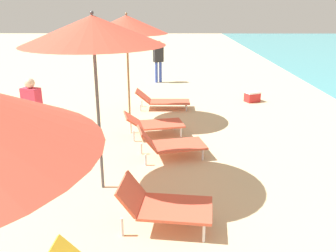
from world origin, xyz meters
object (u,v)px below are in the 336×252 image
Objects in this scene: umbrella_third at (93,30)px; person_walking_near at (158,57)px; umbrella_farthest at (126,25)px; person_walking_far at (33,108)px; lounger_farthest_inland at (153,123)px; cooler_box at (252,97)px; lounger_third_inland at (163,204)px; lounger_farthest_shoreside at (162,100)px; lounger_third_shoreside at (170,143)px.

umbrella_third reaches higher than person_walking_near.
umbrella_third is 3.55m from umbrella_farthest.
umbrella_farthest is (0.08, 3.54, -0.11)m from umbrella_third.
person_walking_far is at bearing -132.91° from umbrella_farthest.
umbrella_farthest is at bearing 109.75° from lounger_farthest_inland.
lounger_farthest_inland is at bearing 156.52° from person_walking_near.
umbrella_farthest is 2.47m from lounger_farthest_inland.
umbrella_third is at bearing -123.69° from cooler_box.
umbrella_farthest is (-0.94, 4.63, 2.11)m from lounger_third_inland.
lounger_farthest_shoreside is 4.05m from person_walking_far.
person_walking_near is (0.60, 4.92, -1.46)m from umbrella_farthest.
umbrella_farthest is 5.17m from person_walking_near.
umbrella_third is 2.67m from lounger_third_inland.
lounger_third_shoreside is 5.03m from cooler_box.
lounger_farthest_inland is at bearing -134.19° from cooler_box.
umbrella_third is 2.81m from lounger_third_shoreside.
lounger_third_shoreside is 0.93× the size of person_walking_far.
lounger_farthest_shoreside reaches higher than cooler_box.
lounger_farthest_shoreside is 3.81m from person_walking_near.
lounger_third_shoreside reaches higher than lounger_farthest_inland.
lounger_third_inland is 0.86× the size of person_walking_far.
lounger_third_inland is 0.84× the size of lounger_farthest_shoreside.
person_walking_near is (-0.44, 7.21, 0.68)m from lounger_third_shoreside.
person_walking_near is at bearing 78.05° from lounger_farthest_inland.
lounger_farthest_shoreside is 1.03× the size of person_walking_far.
lounger_farthest_inland is at bearing -57.72° from umbrella_farthest.
lounger_third_shoreside is 7.26m from person_walking_near.
lounger_farthest_inland is (-0.29, 3.59, -0.03)m from lounger_third_inland.
umbrella_farthest reaches higher than cooler_box.
person_walking_far reaches higher than cooler_box.
umbrella_third is 1.85× the size of person_walking_far.
person_walking_near is (0.67, 8.46, -1.57)m from umbrella_third.
lounger_third_inland is at bearing -97.96° from lounger_farthest_inland.
lounger_third_inland is at bearing 64.13° from person_walking_far.
umbrella_third reaches higher than umbrella_farthest.
umbrella_third reaches higher than lounger_farthest_inland.
lounger_third_shoreside is at bearing -65.65° from umbrella_farthest.
lounger_farthest_shoreside is (0.88, 4.73, -2.29)m from umbrella_third.
lounger_third_inland reaches higher than lounger_third_shoreside.
lounger_farthest_inland is 4.26m from cooler_box.
person_walking_near is 3.10× the size of cooler_box.
lounger_third_shoreside is at bearing 94.24° from lounger_third_inland.
person_walking_far is 6.69m from cooler_box.
cooler_box is at bearing 46.15° from lounger_third_shoreside.
umbrella_farthest is 1.79× the size of person_walking_far.
person_walking_near is 1.06× the size of person_walking_far.
lounger_farthest_inland is (-0.15, -2.23, 0.04)m from lounger_farthest_shoreside.
person_walking_near is at bearing 80.67° from lounger_third_shoreside.
umbrella_third is 5.32m from lounger_farthest_shoreside.
lounger_third_shoreside is at bearing -86.08° from lounger_farthest_shoreside.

